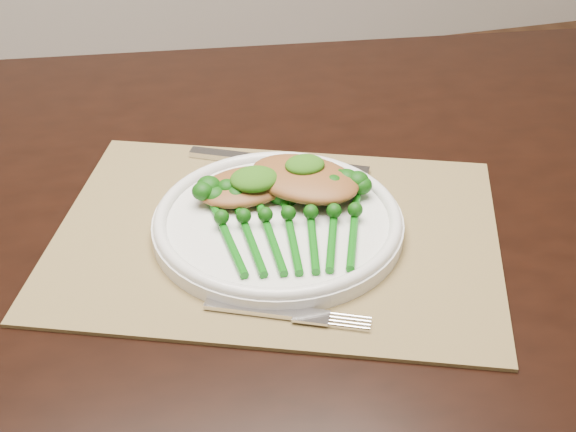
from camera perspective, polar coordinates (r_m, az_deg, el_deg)
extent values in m
cube|color=black|center=(0.99, -5.32, 0.43)|extent=(1.70, 1.10, 0.04)
cube|color=olive|center=(0.91, -0.82, -1.34)|extent=(0.60, 0.53, 0.00)
cylinder|color=white|center=(0.91, -0.72, -0.64)|extent=(0.28, 0.28, 0.02)
torus|color=white|center=(0.90, -0.73, -0.13)|extent=(0.28, 0.28, 0.01)
cube|color=silver|center=(1.05, -4.46, 4.30)|extent=(0.09, 0.06, 0.01)
cube|color=silver|center=(1.02, 1.79, 3.64)|extent=(0.14, 0.09, 0.00)
cube|color=silver|center=(0.80, -2.72, -6.63)|extent=(0.09, 0.05, 0.01)
ellipsoid|color=brown|center=(0.94, -3.04, 2.11)|extent=(0.13, 0.10, 0.02)
ellipsoid|color=brown|center=(0.94, 1.15, 2.67)|extent=(0.16, 0.16, 0.03)
ellipsoid|color=#1A4A0A|center=(0.92, -2.41, 2.64)|extent=(0.06, 0.05, 0.02)
ellipsoid|color=#1A4A0A|center=(0.93, 1.21, 3.66)|extent=(0.05, 0.04, 0.02)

